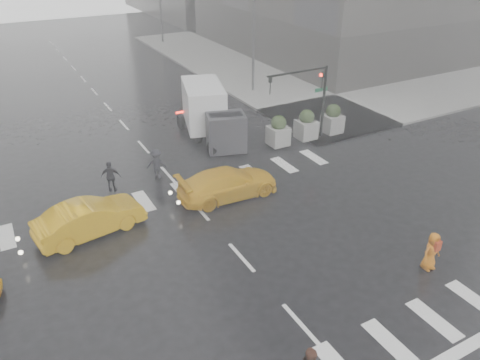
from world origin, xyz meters
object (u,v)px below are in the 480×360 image
pedestrian_orange (432,251)px  taxi_mid (90,218)px  box_truck (209,112)px  traffic_signal_pole (311,90)px

pedestrian_orange → taxi_mid: size_ratio=0.35×
pedestrian_orange → box_truck: box_truck is taller
traffic_signal_pole → box_truck: traffic_signal_pole is taller
pedestrian_orange → taxi_mid: 13.68m
traffic_signal_pole → pedestrian_orange: size_ratio=2.87×
pedestrian_orange → taxi_mid: (-10.69, 8.54, -0.05)m
box_truck → taxi_mid: bearing=-125.4°
pedestrian_orange → box_truck: bearing=96.9°
taxi_mid → box_truck: bearing=-62.0°
pedestrian_orange → box_truck: (-1.87, 15.33, 0.89)m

